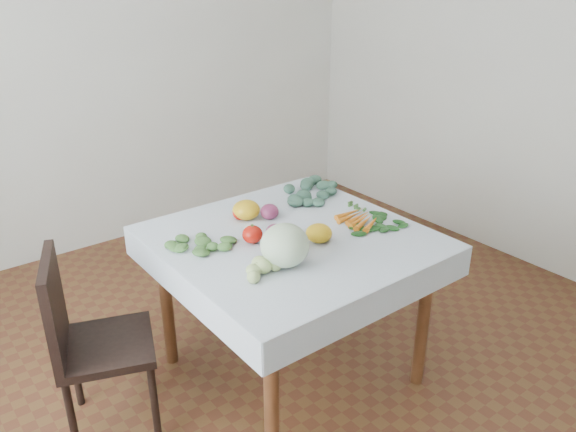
{
  "coord_description": "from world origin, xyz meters",
  "views": [
    {
      "loc": [
        -1.41,
        -1.79,
        1.87
      ],
      "look_at": [
        0.04,
        0.07,
        0.82
      ],
      "focal_mm": 35.0,
      "sensor_mm": 36.0,
      "label": 1
    }
  ],
  "objects_px": {
    "heirloom_back": "(246,210)",
    "carrot_bunch": "(359,219)",
    "table": "(292,256)",
    "chair": "(85,334)",
    "cabbage": "(285,245)"
  },
  "relations": [
    {
      "from": "heirloom_back",
      "to": "carrot_bunch",
      "type": "bearing_deg",
      "value": -40.89
    },
    {
      "from": "table",
      "to": "chair",
      "type": "height_order",
      "value": "chair"
    },
    {
      "from": "cabbage",
      "to": "carrot_bunch",
      "type": "distance_m",
      "value": 0.56
    },
    {
      "from": "chair",
      "to": "cabbage",
      "type": "bearing_deg",
      "value": -30.92
    },
    {
      "from": "carrot_bunch",
      "to": "chair",
      "type": "bearing_deg",
      "value": 166.45
    },
    {
      "from": "chair",
      "to": "carrot_bunch",
      "type": "bearing_deg",
      "value": -13.55
    },
    {
      "from": "table",
      "to": "chair",
      "type": "bearing_deg",
      "value": 165.49
    },
    {
      "from": "chair",
      "to": "heirloom_back",
      "type": "height_order",
      "value": "heirloom_back"
    },
    {
      "from": "heirloom_back",
      "to": "carrot_bunch",
      "type": "relative_size",
      "value": 0.6
    },
    {
      "from": "table",
      "to": "carrot_bunch",
      "type": "xyz_separation_m",
      "value": [
        0.36,
        -0.07,
        0.12
      ]
    },
    {
      "from": "table",
      "to": "chair",
      "type": "relative_size",
      "value": 1.19
    },
    {
      "from": "cabbage",
      "to": "carrot_bunch",
      "type": "xyz_separation_m",
      "value": [
        0.54,
        0.12,
        -0.08
      ]
    },
    {
      "from": "carrot_bunch",
      "to": "table",
      "type": "bearing_deg",
      "value": 168.89
    },
    {
      "from": "table",
      "to": "heirloom_back",
      "type": "distance_m",
      "value": 0.33
    },
    {
      "from": "chair",
      "to": "carrot_bunch",
      "type": "relative_size",
      "value": 3.83
    }
  ]
}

